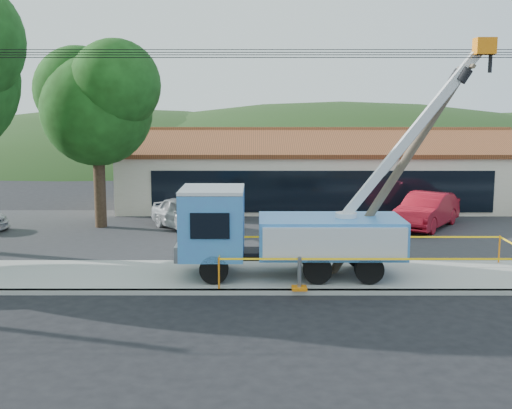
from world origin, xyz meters
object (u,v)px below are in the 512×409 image
at_px(utility_truck, 284,229).
at_px(car_red, 425,230).
at_px(leaning_pole, 411,151).
at_px(car_silver, 186,232).

relative_size(utility_truck, car_red, 2.03).
height_order(utility_truck, car_red, utility_truck).
height_order(leaning_pole, car_silver, leaning_pole).
bearing_deg(car_silver, utility_truck, -98.16).
bearing_deg(utility_truck, leaning_pole, 4.77).
height_order(leaning_pole, car_red, leaning_pole).
bearing_deg(car_silver, leaning_pole, -78.30).
distance_m(utility_truck, car_red, 11.58).
bearing_deg(car_silver, car_red, -32.69).
relative_size(car_silver, car_red, 0.88).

